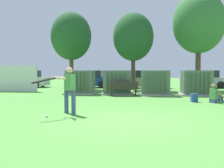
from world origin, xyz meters
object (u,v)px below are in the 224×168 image
(park_bench, at_px, (124,88))
(batter, at_px, (68,88))
(backpack, at_px, (194,98))
(transformer_mid_east, at_px, (155,83))
(parked_car_right_of_center, at_px, (145,80))
(parked_car_rightmost, at_px, (204,80))
(transformer_east, at_px, (196,83))
(parked_car_leftmost, at_px, (27,79))
(sports_ball, at_px, (47,116))
(transformer_west, at_px, (80,83))
(parked_car_left_of_center, at_px, (90,79))
(transformer_mid_west, at_px, (118,83))
(seated_spectator, at_px, (215,95))

(park_bench, bearing_deg, batter, -103.65)
(backpack, bearing_deg, transformer_mid_east, 117.36)
(park_bench, xyz_separation_m, parked_car_right_of_center, (1.50, 7.65, 0.22))
(parked_car_rightmost, bearing_deg, transformer_mid_east, -123.31)
(transformer_east, relative_size, park_bench, 1.14)
(transformer_east, bearing_deg, transformer_mid_east, -177.25)
(parked_car_leftmost, bearing_deg, sports_ball, -63.00)
(sports_ball, distance_m, backpack, 7.74)
(transformer_west, relative_size, sports_ball, 23.33)
(transformer_east, bearing_deg, parked_car_left_of_center, 140.36)
(sports_ball, bearing_deg, parked_car_leftmost, 117.00)
(transformer_east, bearing_deg, sports_ball, -128.91)
(transformer_mid_east, relative_size, backpack, 4.77)
(transformer_east, bearing_deg, batter, -129.13)
(transformer_mid_west, height_order, parked_car_left_of_center, same)
(transformer_west, bearing_deg, transformer_east, -0.88)
(transformer_mid_west, distance_m, parked_car_right_of_center, 6.85)
(transformer_east, height_order, seated_spectator, transformer_east)
(seated_spectator, xyz_separation_m, parked_car_rightmost, (2.21, 11.18, 0.38))
(transformer_mid_west, xyz_separation_m, park_bench, (0.48, -1.08, -0.25))
(park_bench, bearing_deg, parked_car_right_of_center, 78.91)
(transformer_mid_west, bearing_deg, park_bench, -66.09)
(transformer_mid_east, bearing_deg, parked_car_left_of_center, 129.01)
(sports_ball, distance_m, parked_car_leftmost, 17.06)
(transformer_west, height_order, batter, batter)
(seated_spectator, height_order, parked_car_leftmost, parked_car_leftmost)
(transformer_west, bearing_deg, transformer_mid_west, -0.53)
(parked_car_right_of_center, height_order, parked_car_rightmost, same)
(transformer_mid_west, distance_m, transformer_east, 5.13)
(transformer_west, bearing_deg, parked_car_left_of_center, 95.63)
(parked_car_rightmost, bearing_deg, park_bench, -129.63)
(transformer_mid_west, height_order, parked_car_rightmost, same)
(park_bench, height_order, sports_ball, park_bench)
(seated_spectator, bearing_deg, transformer_east, 91.39)
(park_bench, bearing_deg, transformer_east, 12.03)
(transformer_mid_west, height_order, backpack, transformer_mid_west)
(parked_car_right_of_center, bearing_deg, parked_car_left_of_center, 177.02)
(batter, distance_m, parked_car_leftmost, 16.65)
(sports_ball, height_order, parked_car_leftmost, parked_car_leftmost)
(batter, distance_m, sports_ball, 1.32)
(transformer_west, relative_size, transformer_mid_east, 1.00)
(sports_ball, bearing_deg, transformer_mid_east, 63.31)
(transformer_mid_east, height_order, seated_spectator, transformer_mid_east)
(sports_ball, xyz_separation_m, parked_car_right_of_center, (3.69, 15.14, 0.71))
(park_bench, distance_m, backpack, 4.57)
(transformer_east, xyz_separation_m, sports_ball, (-6.85, -8.48, -0.74))
(batter, height_order, seated_spectator, batter)
(transformer_mid_west, height_order, sports_ball, transformer_mid_west)
(transformer_mid_east, xyz_separation_m, transformer_east, (2.65, 0.13, 0.00))
(park_bench, bearing_deg, backpack, -34.16)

